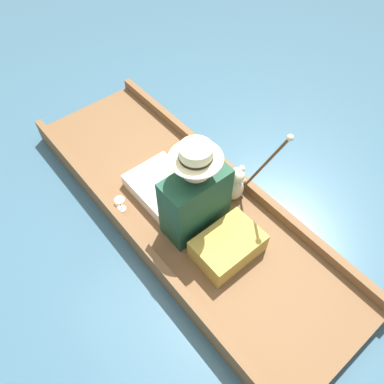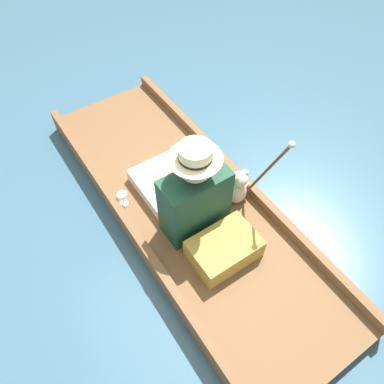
{
  "view_description": "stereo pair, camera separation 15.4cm",
  "coord_description": "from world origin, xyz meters",
  "px_view_note": "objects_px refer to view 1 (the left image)",
  "views": [
    {
      "loc": [
        -1.04,
        -1.36,
        2.48
      ],
      "look_at": [
        -0.05,
        -0.16,
        0.48
      ],
      "focal_mm": 35.0,
      "sensor_mm": 36.0,
      "label": 1
    },
    {
      "loc": [
        -0.92,
        -1.45,
        2.48
      ],
      "look_at": [
        -0.05,
        -0.16,
        0.48
      ],
      "focal_mm": 35.0,
      "sensor_mm": 36.0,
      "label": 2
    }
  ],
  "objects_px": {
    "seated_person": "(186,193)",
    "walking_cane": "(265,164)",
    "wine_glass": "(120,202)",
    "teddy_bear": "(235,185)"
  },
  "relations": [
    {
      "from": "seated_person",
      "to": "walking_cane",
      "type": "xyz_separation_m",
      "value": [
        0.46,
        -0.28,
        0.21
      ]
    },
    {
      "from": "teddy_bear",
      "to": "wine_glass",
      "type": "height_order",
      "value": "teddy_bear"
    },
    {
      "from": "teddy_bear",
      "to": "walking_cane",
      "type": "bearing_deg",
      "value": -68.16
    },
    {
      "from": "teddy_bear",
      "to": "wine_glass",
      "type": "relative_size",
      "value": 2.78
    },
    {
      "from": "seated_person",
      "to": "wine_glass",
      "type": "distance_m",
      "value": 0.54
    },
    {
      "from": "teddy_bear",
      "to": "walking_cane",
      "type": "relative_size",
      "value": 0.4
    },
    {
      "from": "seated_person",
      "to": "wine_glass",
      "type": "height_order",
      "value": "seated_person"
    },
    {
      "from": "seated_person",
      "to": "wine_glass",
      "type": "xyz_separation_m",
      "value": [
        -0.35,
        0.36,
        -0.19
      ]
    },
    {
      "from": "teddy_bear",
      "to": "walking_cane",
      "type": "distance_m",
      "value": 0.38
    },
    {
      "from": "wine_glass",
      "to": "seated_person",
      "type": "bearing_deg",
      "value": -46.03
    }
  ]
}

